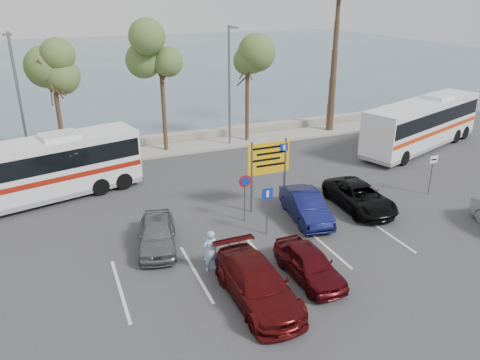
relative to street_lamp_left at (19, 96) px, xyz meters
name	(u,v)px	position (x,y,z in m)	size (l,w,h in m)	color
ground	(278,241)	(10.00, -13.52, -4.60)	(120.00, 120.00, 0.00)	#37373A
kerb_strip	(187,148)	(10.00, 0.48, -4.52)	(44.00, 2.40, 0.15)	gray
seawall	(180,137)	(10.00, 2.48, -4.30)	(48.00, 0.80, 0.60)	gray
sea	(102,62)	(10.00, 46.48, -4.59)	(140.00, 140.00, 0.00)	#44596C
tree_left	(52,68)	(2.00, 0.48, 1.41)	(3.20, 3.20, 7.20)	#382619
tree_mid	(160,51)	(8.50, 0.48, 2.06)	(3.20, 3.20, 8.00)	#382619
tree_right	(247,55)	(14.50, 0.48, 1.57)	(3.20, 3.20, 7.40)	#382619
street_lamp_left	(19,96)	(0.00, 0.00, 0.00)	(0.45, 1.15, 8.01)	slate
street_lamp_right	(230,81)	(13.00, 0.00, 0.00)	(0.45, 1.15, 8.01)	slate
direction_sign	(269,163)	(11.00, -10.32, -2.17)	(2.20, 0.12, 3.60)	slate
sign_no_stop	(245,191)	(9.40, -11.13, -3.02)	(0.60, 0.08, 2.35)	slate
sign_parking	(267,205)	(9.80, -12.73, -3.13)	(0.50, 0.07, 2.25)	slate
sign_taxi	(432,170)	(19.80, -12.03, -3.18)	(0.50, 0.07, 2.20)	slate
lane_markings	(265,258)	(8.86, -14.52, -4.60)	(12.02, 4.20, 0.01)	silver
coach_bus_left	(31,174)	(0.20, -5.10, -3.01)	(11.25, 4.99, 3.43)	white
coach_bus_right	(422,125)	(25.00, -5.52, -2.97)	(11.43, 6.01, 3.51)	white
car_silver_a	(157,234)	(5.00, -12.02, -3.94)	(1.55, 3.84, 1.31)	slate
car_blue	(306,206)	(12.20, -12.02, -3.93)	(1.42, 4.07, 1.34)	#0E1345
car_maroon	(258,284)	(7.40, -17.02, -3.91)	(1.94, 4.77, 1.38)	#520D0E
car_red	(309,263)	(9.80, -16.46, -3.97)	(1.48, 3.69, 1.26)	#4F0B11
suv_black	(360,197)	(15.29, -12.02, -3.97)	(2.09, 4.54, 1.26)	black
pedestrian_near	(210,251)	(6.52, -14.53, -3.74)	(0.63, 0.41, 1.72)	#98B8DD
pedestrian_far	(388,148)	(21.00, -7.02, -3.66)	(0.91, 0.71, 1.87)	#2E3446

